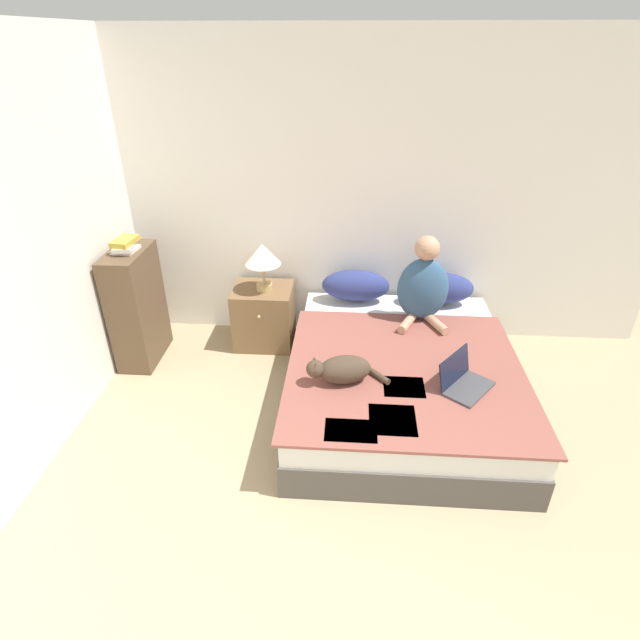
{
  "coord_description": "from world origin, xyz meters",
  "views": [
    {
      "loc": [
        -0.08,
        -0.36,
        2.45
      ],
      "look_at": [
        -0.28,
        2.56,
        0.78
      ],
      "focal_mm": 28.0,
      "sensor_mm": 36.0,
      "label": 1
    }
  ],
  "objects_px": {
    "pillow_far": "(439,288)",
    "bookshelf": "(137,307)",
    "laptop_open": "(464,381)",
    "nightstand": "(264,316)",
    "cat_tabby": "(342,369)",
    "bed": "(401,378)",
    "table_lamp": "(263,256)",
    "person_sitting": "(423,286)",
    "book_stack_top": "(125,245)",
    "pillow_near": "(356,286)"
  },
  "relations": [
    {
      "from": "pillow_near",
      "to": "nightstand",
      "type": "xyz_separation_m",
      "value": [
        -0.81,
        -0.07,
        -0.3
      ]
    },
    {
      "from": "cat_tabby",
      "to": "bookshelf",
      "type": "bearing_deg",
      "value": -38.52
    },
    {
      "from": "bed",
      "to": "person_sitting",
      "type": "xyz_separation_m",
      "value": [
        0.17,
        0.55,
        0.51
      ]
    },
    {
      "from": "bed",
      "to": "book_stack_top",
      "type": "distance_m",
      "value": 2.36
    },
    {
      "from": "laptop_open",
      "to": "bookshelf",
      "type": "bearing_deg",
      "value": 110.43
    },
    {
      "from": "pillow_far",
      "to": "bookshelf",
      "type": "relative_size",
      "value": 0.59
    },
    {
      "from": "pillow_near",
      "to": "book_stack_top",
      "type": "height_order",
      "value": "book_stack_top"
    },
    {
      "from": "person_sitting",
      "to": "nightstand",
      "type": "relative_size",
      "value": 1.31
    },
    {
      "from": "person_sitting",
      "to": "pillow_near",
      "type": "bearing_deg",
      "value": 150.38
    },
    {
      "from": "bed",
      "to": "person_sitting",
      "type": "relative_size",
      "value": 2.83
    },
    {
      "from": "nightstand",
      "to": "pillow_near",
      "type": "bearing_deg",
      "value": 4.78
    },
    {
      "from": "pillow_far",
      "to": "cat_tabby",
      "type": "relative_size",
      "value": 1.04
    },
    {
      "from": "pillow_near",
      "to": "bookshelf",
      "type": "relative_size",
      "value": 0.59
    },
    {
      "from": "cat_tabby",
      "to": "nightstand",
      "type": "relative_size",
      "value": 1.03
    },
    {
      "from": "cat_tabby",
      "to": "book_stack_top",
      "type": "distance_m",
      "value": 1.98
    },
    {
      "from": "person_sitting",
      "to": "cat_tabby",
      "type": "distance_m",
      "value": 1.12
    },
    {
      "from": "cat_tabby",
      "to": "table_lamp",
      "type": "distance_m",
      "value": 1.36
    },
    {
      "from": "laptop_open",
      "to": "table_lamp",
      "type": "distance_m",
      "value": 1.91
    },
    {
      "from": "pillow_far",
      "to": "nightstand",
      "type": "height_order",
      "value": "pillow_far"
    },
    {
      "from": "bed",
      "to": "table_lamp",
      "type": "relative_size",
      "value": 4.75
    },
    {
      "from": "bookshelf",
      "to": "bed",
      "type": "bearing_deg",
      "value": -12.22
    },
    {
      "from": "bed",
      "to": "cat_tabby",
      "type": "relative_size",
      "value": 3.57
    },
    {
      "from": "nightstand",
      "to": "book_stack_top",
      "type": "relative_size",
      "value": 2.09
    },
    {
      "from": "pillow_near",
      "to": "table_lamp",
      "type": "xyz_separation_m",
      "value": [
        -0.78,
        -0.1,
        0.29
      ]
    },
    {
      "from": "person_sitting",
      "to": "table_lamp",
      "type": "relative_size",
      "value": 1.68
    },
    {
      "from": "laptop_open",
      "to": "table_lamp",
      "type": "height_order",
      "value": "table_lamp"
    },
    {
      "from": "table_lamp",
      "to": "bookshelf",
      "type": "distance_m",
      "value": 1.13
    },
    {
      "from": "pillow_far",
      "to": "bookshelf",
      "type": "height_order",
      "value": "bookshelf"
    },
    {
      "from": "pillow_near",
      "to": "bookshelf",
      "type": "height_order",
      "value": "bookshelf"
    },
    {
      "from": "pillow_far",
      "to": "book_stack_top",
      "type": "height_order",
      "value": "book_stack_top"
    },
    {
      "from": "bed",
      "to": "book_stack_top",
      "type": "bearing_deg",
      "value": 167.77
    },
    {
      "from": "nightstand",
      "to": "table_lamp",
      "type": "distance_m",
      "value": 0.59
    },
    {
      "from": "book_stack_top",
      "to": "bookshelf",
      "type": "bearing_deg",
      "value": 169.35
    },
    {
      "from": "table_lamp",
      "to": "bed",
      "type": "bearing_deg",
      "value": -33.27
    },
    {
      "from": "cat_tabby",
      "to": "book_stack_top",
      "type": "relative_size",
      "value": 2.16
    },
    {
      "from": "person_sitting",
      "to": "bookshelf",
      "type": "height_order",
      "value": "person_sitting"
    },
    {
      "from": "pillow_far",
      "to": "person_sitting",
      "type": "height_order",
      "value": "person_sitting"
    },
    {
      "from": "pillow_far",
      "to": "nightstand",
      "type": "distance_m",
      "value": 1.56
    },
    {
      "from": "pillow_far",
      "to": "pillow_near",
      "type": "bearing_deg",
      "value": 180.0
    },
    {
      "from": "pillow_far",
      "to": "laptop_open",
      "type": "distance_m",
      "value": 1.22
    },
    {
      "from": "laptop_open",
      "to": "bed",
      "type": "bearing_deg",
      "value": 83.21
    },
    {
      "from": "nightstand",
      "to": "table_lamp",
      "type": "bearing_deg",
      "value": -52.4
    },
    {
      "from": "bed",
      "to": "nightstand",
      "type": "xyz_separation_m",
      "value": [
        -1.17,
        0.78,
        0.06
      ]
    },
    {
      "from": "table_lamp",
      "to": "book_stack_top",
      "type": "distance_m",
      "value": 1.08
    },
    {
      "from": "person_sitting",
      "to": "laptop_open",
      "type": "height_order",
      "value": "person_sitting"
    },
    {
      "from": "laptop_open",
      "to": "nightstand",
      "type": "xyz_separation_m",
      "value": [
        -1.53,
        1.15,
        -0.21
      ]
    },
    {
      "from": "bookshelf",
      "to": "person_sitting",
      "type": "bearing_deg",
      "value": 1.82
    },
    {
      "from": "person_sitting",
      "to": "book_stack_top",
      "type": "xyz_separation_m",
      "value": [
        -2.34,
        -0.08,
        0.31
      ]
    },
    {
      "from": "pillow_far",
      "to": "table_lamp",
      "type": "bearing_deg",
      "value": -176.28
    },
    {
      "from": "nightstand",
      "to": "bookshelf",
      "type": "relative_size",
      "value": 0.55
    }
  ]
}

